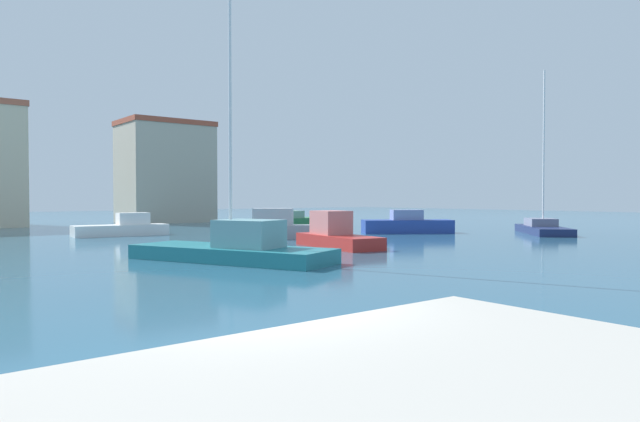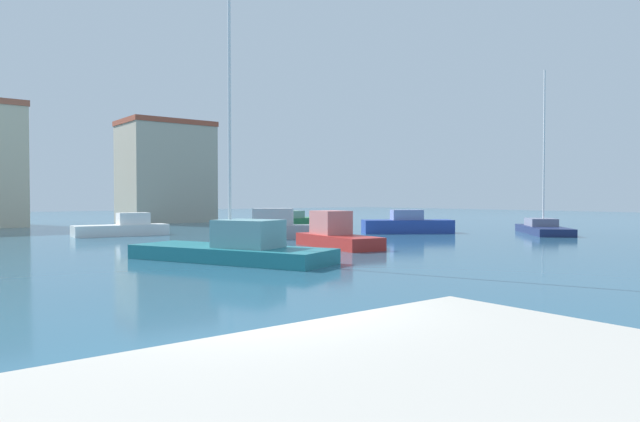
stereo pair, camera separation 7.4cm
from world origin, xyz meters
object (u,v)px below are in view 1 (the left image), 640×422
motorboat_green_far_left (284,223)px  motorboat_blue_inner_mooring (407,225)px  sailboat_teal_behind_lamppost (235,247)px  sailboat_navy_mid_harbor (542,227)px  motorboat_white_center_channel (123,228)px  motorboat_red_near_pier (336,235)px  motorboat_grey_distant_east (270,228)px

motorboat_green_far_left → motorboat_blue_inner_mooring: bearing=-64.3°
motorboat_blue_inner_mooring → sailboat_teal_behind_lamppost: bearing=-156.8°
motorboat_green_far_left → motorboat_blue_inner_mooring: size_ratio=1.22×
motorboat_green_far_left → sailboat_navy_mid_harbor: size_ratio=0.68×
motorboat_white_center_channel → sailboat_navy_mid_harbor: size_ratio=0.53×
motorboat_red_near_pier → motorboat_grey_distant_east: (0.70, 7.05, 0.02)m
sailboat_teal_behind_lamppost → motorboat_blue_inner_mooring: size_ratio=2.06×
motorboat_white_center_channel → motorboat_red_near_pier: (5.51, -15.09, 0.13)m
motorboat_blue_inner_mooring → motorboat_grey_distant_east: bearing=170.8°
sailboat_teal_behind_lamppost → sailboat_navy_mid_harbor: bearing=3.7°
motorboat_green_far_left → motorboat_grey_distant_east: (-6.03, -7.24, 0.10)m
motorboat_blue_inner_mooring → motorboat_green_far_left: bearing=115.7°
sailboat_teal_behind_lamppost → motorboat_white_center_channel: (1.64, 17.50, -0.07)m
motorboat_white_center_channel → motorboat_red_near_pier: size_ratio=1.05×
motorboat_red_near_pier → sailboat_navy_mid_harbor: sailboat_navy_mid_harbor is taller
motorboat_white_center_channel → sailboat_navy_mid_harbor: sailboat_navy_mid_harbor is taller
sailboat_navy_mid_harbor → motorboat_grey_distant_east: bearing=155.6°
motorboat_green_far_left → motorboat_red_near_pier: (-6.73, -14.28, 0.08)m
motorboat_white_center_channel → motorboat_red_near_pier: motorboat_red_near_pier is taller
sailboat_teal_behind_lamppost → sailboat_navy_mid_harbor: (25.16, 1.61, -0.12)m
motorboat_red_near_pier → motorboat_white_center_channel: bearing=110.1°
motorboat_green_far_left → motorboat_red_near_pier: size_ratio=1.34×
sailboat_teal_behind_lamppost → motorboat_green_far_left: size_ratio=1.69×
motorboat_green_far_left → sailboat_navy_mid_harbor: (11.28, -15.08, -0.10)m
motorboat_green_far_left → motorboat_red_near_pier: motorboat_red_near_pier is taller
sailboat_navy_mid_harbor → motorboat_grey_distant_east: size_ratio=1.82×
sailboat_teal_behind_lamppost → motorboat_green_far_left: (13.88, 16.69, -0.02)m
motorboat_red_near_pier → sailboat_navy_mid_harbor: (18.01, -0.80, -0.18)m
motorboat_blue_inner_mooring → motorboat_grey_distant_east: motorboat_grey_distant_east is taller
sailboat_teal_behind_lamppost → motorboat_grey_distant_east: sailboat_teal_behind_lamppost is taller
sailboat_navy_mid_harbor → motorboat_green_far_left: bearing=126.8°
sailboat_navy_mid_harbor → motorboat_blue_inner_mooring: 9.32m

